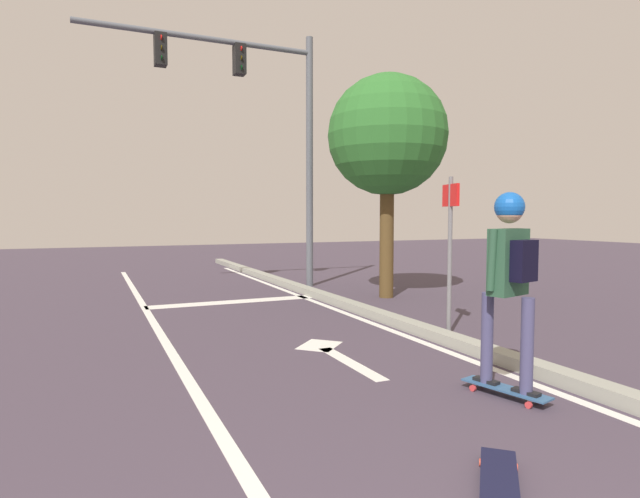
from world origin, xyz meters
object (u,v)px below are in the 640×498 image
object	(u,v)px
spare_skateboard	(499,478)
roadside_tree	(387,137)
skateboard	(505,389)
street_sign_post	(450,232)
skater	(510,263)
traffic_signal_mast	(256,106)

from	to	relation	value
spare_skateboard	roadside_tree	distance (m)	7.99
skateboard	street_sign_post	distance (m)	2.79
skateboard	spare_skateboard	xyz separation A→B (m)	(-1.19, -1.19, -0.01)
skateboard	roadside_tree	bearing A→B (deg)	69.23
skater	spare_skateboard	xyz separation A→B (m)	(-1.19, -1.17, -1.15)
skateboard	spare_skateboard	distance (m)	1.68
roadside_tree	spare_skateboard	bearing A→B (deg)	-116.16
traffic_signal_mast	spare_skateboard	bearing A→B (deg)	-97.84
skateboard	traffic_signal_mast	size ratio (longest dim) A/B	0.15
skater	street_sign_post	xyz separation A→B (m)	(1.08, 2.21, 0.21)
skateboard	roadside_tree	size ratio (longest dim) A/B	0.19
spare_skateboard	traffic_signal_mast	bearing A→B (deg)	82.16
skater	skateboard	bearing A→B (deg)	104.44
street_sign_post	roadside_tree	world-z (taller)	roadside_tree
skateboard	traffic_signal_mast	bearing A→B (deg)	89.82
skateboard	skater	size ratio (longest dim) A/B	0.48
skateboard	skater	world-z (taller)	skater
street_sign_post	roadside_tree	distance (m)	3.81
spare_skateboard	traffic_signal_mast	xyz separation A→B (m)	(1.21, 8.80, 4.00)
spare_skateboard	traffic_signal_mast	size ratio (longest dim) A/B	0.12
skateboard	street_sign_post	size ratio (longest dim) A/B	0.39
skateboard	spare_skateboard	bearing A→B (deg)	-135.02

